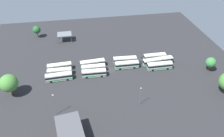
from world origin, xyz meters
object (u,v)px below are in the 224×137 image
object	(u,v)px
bus_row0_slot0	(155,57)
bus_row3_slot0	(60,67)
bus_row2_slot2	(94,73)
bus_row3_slot1	(60,72)
bus_row2_slot0	(93,63)
bus_row2_slot1	(93,68)
lamp_post_far_corner	(55,104)
lamp_post_near_entrance	(140,95)
tree_north_edge	(9,83)
depot_building	(70,133)
bus_row0_slot2	(160,66)
bus_row3_slot2	(59,77)
tree_northeast	(37,30)
tree_northwest	(211,62)
maintenance_shelter	(64,34)
bus_row1_slot1	(127,65)
bus_row1_slot0	(125,60)
bus_row0_slot1	(158,61)

from	to	relation	value
bus_row0_slot0	bus_row3_slot0	xyz separation A→B (m)	(46.15, 0.61, 0.00)
bus_row2_slot2	bus_row3_slot1	distance (m)	15.53
bus_row2_slot0	bus_row2_slot1	world-z (taller)	same
bus_row3_slot0	lamp_post_far_corner	distance (m)	28.12
lamp_post_near_entrance	tree_north_edge	distance (m)	51.00
depot_building	lamp_post_near_entrance	world-z (taller)	lamp_post_near_entrance
bus_row0_slot2	depot_building	world-z (taller)	depot_building
depot_building	bus_row0_slot0	bearing A→B (deg)	-135.92
bus_row3_slot2	bus_row3_slot1	bearing A→B (deg)	-93.42
bus_row2_slot1	bus_row3_slot0	xyz separation A→B (m)	(15.32, -3.83, 0.00)
lamp_post_near_entrance	bus_row2_slot2	bearing A→B (deg)	-53.32
bus_row2_slot1	bus_row3_slot2	xyz separation A→B (m)	(15.48, 3.81, 0.00)
tree_northeast	bus_row3_slot2	bearing A→B (deg)	106.79
depot_building	tree_north_edge	world-z (taller)	tree_north_edge
tree_northwest	tree_north_edge	size ratio (longest dim) A/B	0.71
lamp_post_near_entrance	bus_row0_slot0	bearing A→B (deg)	-118.57
maintenance_shelter	tree_northeast	world-z (taller)	tree_northeast
bus_row0_slot2	bus_row3_slot0	world-z (taller)	same
tree_northwest	maintenance_shelter	bearing A→B (deg)	-31.77
depot_building	lamp_post_far_corner	distance (m)	13.28
depot_building	lamp_post_far_corner	xyz separation A→B (m)	(5.01, -12.15, 1.91)
bus_row3_slot0	lamp_post_near_entrance	distance (m)	41.57
bus_row0_slot2	tree_northwest	distance (m)	22.85
tree_northwest	bus_row3_slot0	bearing A→B (deg)	-10.12
bus_row2_slot0	bus_row2_slot1	xyz separation A→B (m)	(0.02, 3.99, -0.00)
bus_row1_slot1	bus_row3_slot0	xyz separation A→B (m)	(31.04, -3.65, -0.00)
depot_building	bus_row1_slot1	bearing A→B (deg)	-126.43
maintenance_shelter	tree_northwest	bearing A→B (deg)	148.23
bus_row3_slot0	maintenance_shelter	size ratio (longest dim) A/B	1.43
tree_northeast	tree_northwest	size ratio (longest dim) A/B	1.03
bus_row1_slot0	bus_row3_slot1	world-z (taller)	same
bus_row0_slot1	bus_row3_slot2	distance (m)	46.85
bus_row0_slot0	depot_building	world-z (taller)	depot_building
depot_building	tree_northeast	distance (m)	77.42
bus_row1_slot0	tree_north_edge	size ratio (longest dim) A/B	1.16
bus_row1_slot1	bus_row3_slot0	size ratio (longest dim) A/B	1.00
bus_row1_slot1	depot_building	distance (m)	45.27
bus_row3_slot2	lamp_post_far_corner	bearing A→B (deg)	88.09
bus_row3_slot2	bus_row2_slot1	bearing A→B (deg)	-166.18
bus_row2_slot1	tree_northeast	distance (m)	48.55
bus_row0_slot2	bus_row1_slot1	xyz separation A→B (m)	(14.91, -3.42, -0.00)
bus_row0_slot0	bus_row0_slot1	bearing A→B (deg)	94.96
bus_row0_slot1	tree_north_edge	distance (m)	66.14
bus_row2_slot0	depot_building	distance (m)	41.76
bus_row3_slot2	tree_northeast	world-z (taller)	tree_northeast
tree_north_edge	lamp_post_near_entrance	bearing A→B (deg)	164.31
bus_row0_slot0	bus_row1_slot1	world-z (taller)	same
bus_row3_slot0	tree_northwest	xyz separation A→B (m)	(-68.06, 12.15, 2.71)
bus_row2_slot0	depot_building	size ratio (longest dim) A/B	0.95
depot_building	bus_row3_slot0	bearing A→B (deg)	-84.06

